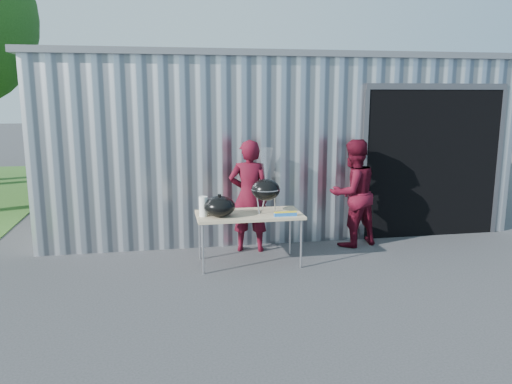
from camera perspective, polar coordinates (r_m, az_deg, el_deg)
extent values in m
plane|color=#333335|center=(6.61, 0.65, -10.38)|extent=(80.00, 80.00, 0.00)
cube|color=silver|center=(10.96, 0.03, 6.26)|extent=(8.00, 6.00, 3.00)
cube|color=slate|center=(10.94, 0.04, 14.38)|extent=(8.20, 6.20, 0.10)
cube|color=black|center=(9.52, 17.82, 3.49)|extent=(2.40, 1.20, 2.50)
cube|color=#4C4C51|center=(8.95, 20.06, 11.26)|extent=(2.52, 0.08, 0.10)
cube|color=tan|center=(7.14, -0.80, -2.61)|extent=(1.50, 0.75, 0.04)
cylinder|color=silver|center=(6.86, -6.07, -6.51)|extent=(0.03, 0.03, 0.71)
cylinder|color=silver|center=(7.09, 5.18, -5.90)|extent=(0.03, 0.03, 0.71)
cylinder|color=silver|center=(7.46, -6.45, -5.06)|extent=(0.03, 0.03, 0.71)
cylinder|color=silver|center=(7.67, 3.91, -4.56)|extent=(0.03, 0.03, 0.71)
ellipsoid|color=black|center=(7.12, 1.11, 0.26)|extent=(0.41, 0.41, 0.31)
cylinder|color=silver|center=(7.12, 1.11, 0.34)|extent=(0.42, 0.42, 0.02)
cylinder|color=silver|center=(7.12, 1.11, 0.44)|extent=(0.39, 0.39, 0.01)
cylinder|color=silver|center=(7.30, 0.88, -1.18)|extent=(0.02, 0.02, 0.24)
cylinder|color=silver|center=(7.08, 0.25, -1.57)|extent=(0.02, 0.02, 0.24)
cylinder|color=silver|center=(7.12, 2.17, -1.49)|extent=(0.02, 0.02, 0.24)
cylinder|color=#CC5F49|center=(7.09, 0.14, 0.52)|extent=(0.02, 0.14, 0.02)
cylinder|color=#CC5F49|center=(7.10, 0.46, 0.53)|extent=(0.02, 0.14, 0.02)
cylinder|color=#CC5F49|center=(7.11, 0.79, 0.54)|extent=(0.02, 0.14, 0.02)
cylinder|color=#CC5F49|center=(7.12, 1.11, 0.55)|extent=(0.02, 0.14, 0.02)
cylinder|color=#CC5F49|center=(7.12, 1.43, 0.56)|extent=(0.02, 0.14, 0.02)
cylinder|color=#CC5F49|center=(7.13, 1.76, 0.57)|extent=(0.02, 0.14, 0.02)
cylinder|color=#CC5F49|center=(7.14, 2.08, 0.59)|extent=(0.02, 0.14, 0.02)
cone|color=silver|center=(7.07, 1.12, 2.83)|extent=(0.20, 0.20, 0.55)
ellipsoid|color=black|center=(6.94, -4.19, -1.65)|extent=(0.44, 0.44, 0.29)
cylinder|color=black|center=(6.91, -4.21, -0.37)|extent=(0.05, 0.05, 0.03)
cylinder|color=white|center=(6.97, -6.03, -1.65)|extent=(0.12, 0.12, 0.28)
cube|color=white|center=(7.27, -5.38, -1.84)|extent=(0.20, 0.15, 0.10)
cube|color=blue|center=(6.98, 3.38, -2.56)|extent=(0.32, 0.05, 0.05)
cube|color=yellow|center=(6.97, 3.38, -2.31)|extent=(0.32, 0.05, 0.01)
imported|color=#480917|center=(7.72, -0.76, -0.46)|extent=(0.71, 0.55, 1.75)
imported|color=#480917|center=(8.15, 11.00, -0.13)|extent=(1.00, 0.87, 1.73)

